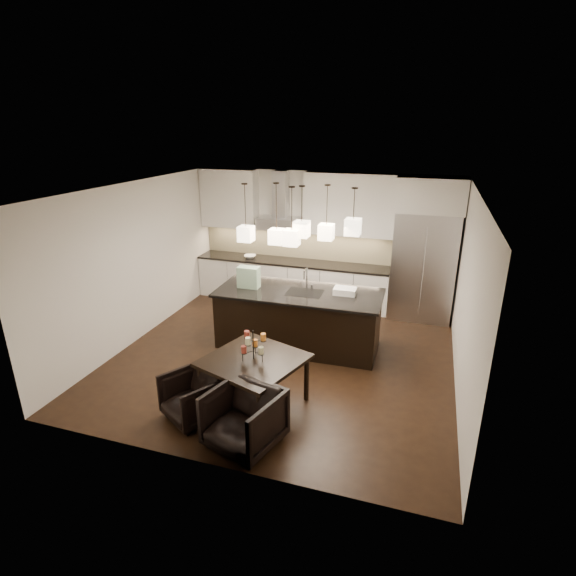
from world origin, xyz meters
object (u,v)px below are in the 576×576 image
(island_body, at_px, (299,320))
(refrigerator, at_px, (423,266))
(dining_table, at_px, (254,382))
(armchair_left, at_px, (193,397))
(armchair_right, at_px, (244,419))

(island_body, bearing_deg, refrigerator, 43.09)
(dining_table, distance_m, armchair_left, 0.86)
(refrigerator, height_order, island_body, refrigerator)
(dining_table, distance_m, armchair_right, 0.85)
(refrigerator, height_order, armchair_right, refrigerator)
(armchair_left, height_order, armchair_right, armchair_right)
(armchair_right, bearing_deg, refrigerator, 85.11)
(armchair_left, bearing_deg, dining_table, 70.06)
(refrigerator, bearing_deg, armchair_right, -111.66)
(armchair_right, bearing_deg, armchair_left, 178.21)
(dining_table, bearing_deg, armchair_right, -58.14)
(dining_table, relative_size, armchair_right, 1.47)
(refrigerator, xyz_separation_m, armchair_left, (-2.72, -4.39, -0.76))
(armchair_left, bearing_deg, island_body, 104.48)
(dining_table, relative_size, armchair_left, 1.71)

